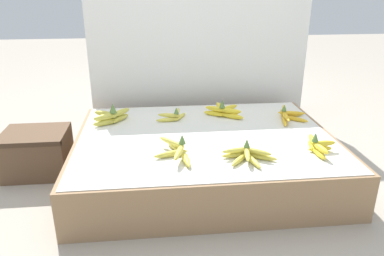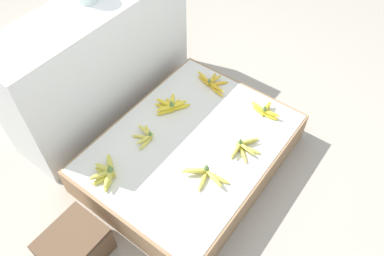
% 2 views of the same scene
% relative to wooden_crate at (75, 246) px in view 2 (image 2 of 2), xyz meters
% --- Properties ---
extents(ground_plane, '(10.00, 10.00, 0.00)m').
position_rel_wooden_crate_xyz_m(ground_plane, '(0.86, -0.12, -0.11)').
color(ground_plane, '#A89E8E').
extents(display_platform, '(1.28, 0.97, 0.22)m').
position_rel_wooden_crate_xyz_m(display_platform, '(0.86, -0.12, -0.00)').
color(display_platform, '#997551').
rests_on(display_platform, ground_plane).
extents(back_vendor_table, '(1.36, 0.41, 0.84)m').
position_rel_wooden_crate_xyz_m(back_vendor_table, '(0.91, 0.67, 0.31)').
color(back_vendor_table, white).
rests_on(back_vendor_table, ground_plane).
extents(wooden_crate, '(0.32, 0.27, 0.23)m').
position_rel_wooden_crate_xyz_m(wooden_crate, '(0.00, 0.00, 0.00)').
color(wooden_crate, brown).
rests_on(wooden_crate, ground_plane).
extents(banana_bunch_front_midleft, '(0.16, 0.27, 0.10)m').
position_rel_wooden_crate_xyz_m(banana_bunch_front_midleft, '(0.71, -0.34, 0.14)').
color(banana_bunch_front_midleft, '#DBCC4C').
rests_on(banana_bunch_front_midleft, display_platform).
extents(banana_bunch_front_midright, '(0.24, 0.16, 0.08)m').
position_rel_wooden_crate_xyz_m(banana_bunch_front_midright, '(1.01, -0.41, 0.13)').
color(banana_bunch_front_midright, '#DBCC4C').
rests_on(banana_bunch_front_midright, display_platform).
extents(banana_bunch_front_right, '(0.13, 0.21, 0.09)m').
position_rel_wooden_crate_xyz_m(banana_bunch_front_right, '(1.34, -0.37, 0.14)').
color(banana_bunch_front_right, yellow).
rests_on(banana_bunch_front_right, display_platform).
extents(banana_bunch_middle_left, '(0.21, 0.18, 0.11)m').
position_rel_wooden_crate_xyz_m(banana_bunch_middle_left, '(0.38, 0.11, 0.14)').
color(banana_bunch_middle_left, gold).
rests_on(banana_bunch_middle_left, display_platform).
extents(banana_bunch_middle_midleft, '(0.18, 0.14, 0.08)m').
position_rel_wooden_crate_xyz_m(banana_bunch_middle_midleft, '(0.72, 0.12, 0.13)').
color(banana_bunch_middle_midleft, '#DBCC4C').
rests_on(banana_bunch_middle_midleft, display_platform).
extents(banana_bunch_middle_midright, '(0.22, 0.21, 0.10)m').
position_rel_wooden_crate_xyz_m(banana_bunch_middle_midright, '(1.01, 0.15, 0.14)').
color(banana_bunch_middle_midright, yellow).
rests_on(banana_bunch_middle_midright, display_platform).
extents(banana_bunch_middle_right, '(0.18, 0.28, 0.08)m').
position_rel_wooden_crate_xyz_m(banana_bunch_middle_right, '(1.35, 0.06, 0.13)').
color(banana_bunch_middle_right, gold).
rests_on(banana_bunch_middle_right, display_platform).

